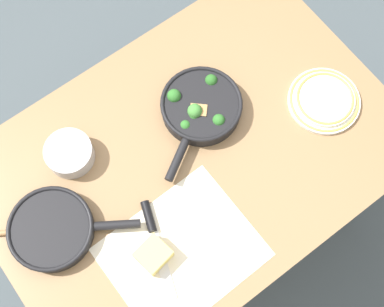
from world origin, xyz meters
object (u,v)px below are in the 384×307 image
(prep_bowl_steel, at_px, (70,154))
(wooden_spoon, at_px, (8,232))
(grater_knife, at_px, (154,235))
(skillet_broccoli, at_px, (200,107))
(dinner_plate_stack, at_px, (324,100))
(cheese_block, at_px, (153,255))
(skillet_eggs, at_px, (53,229))

(prep_bowl_steel, bearing_deg, wooden_spoon, -161.84)
(grater_knife, bearing_deg, skillet_broccoli, 143.96)
(wooden_spoon, relative_size, grater_knife, 1.24)
(grater_knife, distance_m, prep_bowl_steel, 0.33)
(wooden_spoon, distance_m, grater_knife, 0.39)
(wooden_spoon, xyz_separation_m, dinner_plate_stack, (0.93, -0.21, 0.01))
(wooden_spoon, xyz_separation_m, grater_knife, (0.31, -0.24, 0.00))
(cheese_block, bearing_deg, dinner_plate_stack, 6.12)
(skillet_broccoli, xyz_separation_m, cheese_block, (-0.35, -0.26, -0.00))
(wooden_spoon, relative_size, prep_bowl_steel, 2.43)
(skillet_eggs, xyz_separation_m, prep_bowl_steel, (0.15, 0.15, 0.01))
(skillet_broccoli, height_order, dinner_plate_stack, skillet_broccoli)
(wooden_spoon, height_order, cheese_block, cheese_block)
(skillet_eggs, xyz_separation_m, dinner_plate_stack, (0.83, -0.14, -0.01))
(grater_knife, relative_size, cheese_block, 2.88)
(skillet_eggs, bearing_deg, wooden_spoon, 179.17)
(wooden_spoon, bearing_deg, prep_bowl_steel, 49.78)
(dinner_plate_stack, bearing_deg, skillet_eggs, 170.16)
(skillet_eggs, bearing_deg, cheese_block, -17.73)
(skillet_broccoli, height_order, prep_bowl_steel, skillet_broccoli)
(skillet_broccoli, bearing_deg, cheese_block, 5.46)
(skillet_broccoli, relative_size, dinner_plate_stack, 1.56)
(cheese_block, distance_m, dinner_plate_stack, 0.66)
(skillet_eggs, distance_m, grater_knife, 0.27)
(prep_bowl_steel, bearing_deg, dinner_plate_stack, -23.40)
(skillet_broccoli, bearing_deg, dinner_plate_stack, 117.01)
(skillet_broccoli, xyz_separation_m, prep_bowl_steel, (-0.38, 0.11, -0.00))
(cheese_block, distance_m, prep_bowl_steel, 0.37)
(skillet_eggs, bearing_deg, dinner_plate_stack, 23.23)
(skillet_broccoli, distance_m, grater_knife, 0.38)
(grater_knife, xyz_separation_m, cheese_block, (-0.03, -0.04, 0.02))
(wooden_spoon, relative_size, cheese_block, 3.59)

